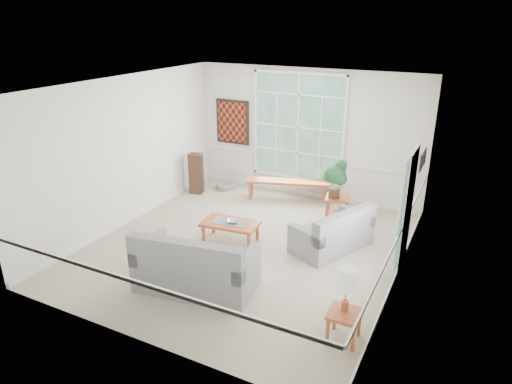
# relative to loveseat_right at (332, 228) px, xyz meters

# --- Properties ---
(floor) EXTENTS (5.50, 6.00, 0.01)m
(floor) POSITION_rel_loveseat_right_xyz_m (-1.44, -0.66, -0.42)
(floor) COLOR #A59C89
(floor) RESTS_ON ground
(ceiling) EXTENTS (5.50, 6.00, 0.02)m
(ceiling) POSITION_rel_loveseat_right_xyz_m (-1.44, -0.66, 2.59)
(ceiling) COLOR white
(ceiling) RESTS_ON ground
(wall_back) EXTENTS (5.50, 0.02, 3.00)m
(wall_back) POSITION_rel_loveseat_right_xyz_m (-1.44, 2.34, 1.09)
(wall_back) COLOR silver
(wall_back) RESTS_ON ground
(wall_front) EXTENTS (5.50, 0.02, 3.00)m
(wall_front) POSITION_rel_loveseat_right_xyz_m (-1.44, -3.66, 1.09)
(wall_front) COLOR silver
(wall_front) RESTS_ON ground
(wall_left) EXTENTS (0.02, 6.00, 3.00)m
(wall_left) POSITION_rel_loveseat_right_xyz_m (-4.19, -0.66, 1.09)
(wall_left) COLOR silver
(wall_left) RESTS_ON ground
(wall_right) EXTENTS (0.02, 6.00, 3.00)m
(wall_right) POSITION_rel_loveseat_right_xyz_m (1.31, -0.66, 1.09)
(wall_right) COLOR silver
(wall_right) RESTS_ON ground
(window_back) EXTENTS (2.30, 0.08, 2.40)m
(window_back) POSITION_rel_loveseat_right_xyz_m (-1.64, 2.30, 1.24)
(window_back) COLOR white
(window_back) RESTS_ON wall_back
(entry_door) EXTENTS (0.08, 0.90, 2.10)m
(entry_door) POSITION_rel_loveseat_right_xyz_m (1.27, -0.06, 0.64)
(entry_door) COLOR white
(entry_door) RESTS_ON floor
(door_sidelight) EXTENTS (0.08, 0.26, 1.90)m
(door_sidelight) POSITION_rel_loveseat_right_xyz_m (1.27, -0.69, 0.74)
(door_sidelight) COLOR white
(door_sidelight) RESTS_ON wall_right
(wall_art) EXTENTS (0.90, 0.06, 1.10)m
(wall_art) POSITION_rel_loveseat_right_xyz_m (-3.39, 2.29, 1.19)
(wall_art) COLOR maroon
(wall_art) RESTS_ON wall_back
(wall_frame_near) EXTENTS (0.04, 0.26, 0.32)m
(wall_frame_near) POSITION_rel_loveseat_right_xyz_m (1.27, 1.09, 1.14)
(wall_frame_near) COLOR black
(wall_frame_near) RESTS_ON wall_right
(wall_frame_far) EXTENTS (0.04, 0.26, 0.32)m
(wall_frame_far) POSITION_rel_loveseat_right_xyz_m (1.27, 1.49, 1.14)
(wall_frame_far) COLOR black
(wall_frame_far) RESTS_ON wall_right
(loveseat_right) EXTENTS (1.34, 1.71, 0.83)m
(loveseat_right) POSITION_rel_loveseat_right_xyz_m (0.00, 0.00, 0.00)
(loveseat_right) COLOR gray
(loveseat_right) RESTS_ON floor
(loveseat_front) EXTENTS (1.97, 1.24, 1.00)m
(loveseat_front) POSITION_rel_loveseat_right_xyz_m (-1.50, -2.23, 0.09)
(loveseat_front) COLOR gray
(loveseat_front) RESTS_ON floor
(coffee_table) EXTENTS (1.13, 0.70, 0.40)m
(coffee_table) POSITION_rel_loveseat_right_xyz_m (-1.82, -0.61, -0.21)
(coffee_table) COLOR #AB4F2A
(coffee_table) RESTS_ON floor
(pewter_bowl) EXTENTS (0.36, 0.36, 0.07)m
(pewter_bowl) POSITION_rel_loveseat_right_xyz_m (-1.75, -0.60, 0.02)
(pewter_bowl) COLOR #97979C
(pewter_bowl) RESTS_ON coffee_table
(window_bench) EXTENTS (1.98, 0.98, 0.46)m
(window_bench) POSITION_rel_loveseat_right_xyz_m (-1.69, 1.88, -0.18)
(window_bench) COLOR #AB4F2A
(window_bench) RESTS_ON floor
(end_table) EXTENTS (0.58, 0.58, 0.49)m
(end_table) POSITION_rel_loveseat_right_xyz_m (-0.32, 1.34, -0.17)
(end_table) COLOR #AB4F2A
(end_table) RESTS_ON floor
(houseplant) EXTENTS (0.53, 0.53, 0.82)m
(houseplant) POSITION_rel_loveseat_right_xyz_m (-0.39, 1.30, 0.48)
(houseplant) COLOR #204A2A
(houseplant) RESTS_ON end_table
(side_table) EXTENTS (0.44, 0.44, 0.43)m
(side_table) POSITION_rel_loveseat_right_xyz_m (0.96, -2.42, -0.20)
(side_table) COLOR #AB4F2A
(side_table) RESTS_ON floor
(table_lamp) EXTENTS (0.43, 0.43, 0.62)m
(table_lamp) POSITION_rel_loveseat_right_xyz_m (0.94, -2.37, 0.33)
(table_lamp) COLOR white
(table_lamp) RESTS_ON side_table
(pet_bed) EXTENTS (0.59, 0.59, 0.14)m
(pet_bed) POSITION_rel_loveseat_right_xyz_m (-3.35, 1.80, -0.34)
(pet_bed) COLOR slate
(pet_bed) RESTS_ON floor
(floor_speaker) EXTENTS (0.36, 0.31, 0.99)m
(floor_speaker) POSITION_rel_loveseat_right_xyz_m (-3.84, 1.26, 0.08)
(floor_speaker) COLOR #3F2418
(floor_speaker) RESTS_ON floor
(cat) EXTENTS (0.39, 0.29, 0.17)m
(cat) POSITION_rel_loveseat_right_xyz_m (0.14, 0.53, 0.10)
(cat) COLOR black
(cat) RESTS_ON loveseat_right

